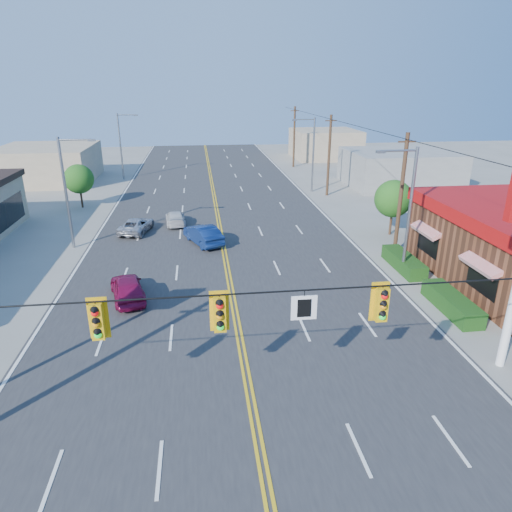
{
  "coord_description": "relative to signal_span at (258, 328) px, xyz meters",
  "views": [
    {
      "loc": [
        -1.63,
        -11.33,
        11.44
      ],
      "look_at": [
        1.45,
        12.76,
        2.2
      ],
      "focal_mm": 32.0,
      "sensor_mm": 36.0,
      "label": 1
    }
  ],
  "objects": [
    {
      "name": "ground",
      "position": [
        0.12,
        0.0,
        -4.89
      ],
      "size": [
        160.0,
        160.0,
        0.0
      ],
      "primitive_type": "plane",
      "color": "gray",
      "rests_on": "ground"
    },
    {
      "name": "streetlight_ne",
      "position": [
        10.91,
        38.0,
        -0.37
      ],
      "size": [
        2.55,
        0.25,
        8.0
      ],
      "color": "gray",
      "rests_on": "ground"
    },
    {
      "name": "road",
      "position": [
        0.12,
        20.0,
        -4.86
      ],
      "size": [
        20.0,
        120.0,
        0.06
      ],
      "primitive_type": "cube",
      "color": "#2D2D30",
      "rests_on": "ground"
    },
    {
      "name": "car_magenta",
      "position": [
        -5.69,
        12.49,
        -4.18
      ],
      "size": [
        2.62,
        4.4,
        1.4
      ],
      "primitive_type": "imported",
      "rotation": [
        0.0,
        0.0,
        3.39
      ],
      "color": "maroon",
      "rests_on": "ground"
    },
    {
      "name": "utility_pole_mid",
      "position": [
        12.32,
        36.0,
        -0.69
      ],
      "size": [
        0.28,
        0.28,
        8.4
      ],
      "primitive_type": "cylinder",
      "color": "#47301E",
      "rests_on": "ground"
    },
    {
      "name": "tree_west",
      "position": [
        -12.88,
        34.0,
        -2.09
      ],
      "size": [
        2.8,
        2.8,
        4.2
      ],
      "color": "#47301E",
      "rests_on": "ground"
    },
    {
      "name": "signal_span",
      "position": [
        0.0,
        0.0,
        0.0
      ],
      "size": [
        24.32,
        0.34,
        9.0
      ],
      "color": "#47301E",
      "rests_on": "ground"
    },
    {
      "name": "car_silver",
      "position": [
        -6.64,
        25.0,
        -4.29
      ],
      "size": [
        2.9,
        4.6,
        1.18
      ],
      "primitive_type": "imported",
      "rotation": [
        0.0,
        0.0,
        2.91
      ],
      "color": "#B3B3B9",
      "rests_on": "ground"
    },
    {
      "name": "bld_east_mid",
      "position": [
        22.12,
        40.0,
        -2.89
      ],
      "size": [
        12.0,
        10.0,
        4.0
      ],
      "primitive_type": "cube",
      "color": "gray",
      "rests_on": "ground"
    },
    {
      "name": "utility_pole_far",
      "position": [
        12.32,
        54.0,
        -0.69
      ],
      "size": [
        0.28,
        0.28,
        8.4
      ],
      "primitive_type": "cylinder",
      "color": "#47301E",
      "rests_on": "ground"
    },
    {
      "name": "bld_west_far",
      "position": [
        -19.88,
        48.0,
        -2.79
      ],
      "size": [
        11.0,
        12.0,
        4.2
      ],
      "primitive_type": "cube",
      "color": "tan",
      "rests_on": "ground"
    },
    {
      "name": "tree_kfc_rear",
      "position": [
        13.62,
        22.0,
        -1.95
      ],
      "size": [
        2.94,
        2.94,
        4.41
      ],
      "color": "#47301E",
      "rests_on": "ground"
    },
    {
      "name": "utility_pole_near",
      "position": [
        12.32,
        18.0,
        -0.69
      ],
      "size": [
        0.28,
        0.28,
        8.4
      ],
      "primitive_type": "cylinder",
      "color": "#47301E",
      "rests_on": "ground"
    },
    {
      "name": "car_white",
      "position": [
        -3.59,
        26.86,
        -4.32
      ],
      "size": [
        1.89,
        3.99,
        1.12
      ],
      "primitive_type": "imported",
      "rotation": [
        0.0,
        0.0,
        3.23
      ],
      "color": "silver",
      "rests_on": "ground"
    },
    {
      "name": "streetlight_sw",
      "position": [
        -10.67,
        22.0,
        -0.37
      ],
      "size": [
        2.55,
        0.25,
        8.0
      ],
      "color": "gray",
      "rests_on": "ground"
    },
    {
      "name": "streetlight_nw",
      "position": [
        -10.67,
        48.0,
        -0.37
      ],
      "size": [
        2.55,
        0.25,
        8.0
      ],
      "color": "gray",
      "rests_on": "ground"
    },
    {
      "name": "bld_east_far",
      "position": [
        19.12,
        62.0,
        -2.69
      ],
      "size": [
        10.0,
        10.0,
        4.4
      ],
      "primitive_type": "cube",
      "color": "tan",
      "rests_on": "ground"
    },
    {
      "name": "car_blue",
      "position": [
        -1.32,
        21.49,
        -4.16
      ],
      "size": [
        3.12,
        4.68,
        1.46
      ],
      "primitive_type": "imported",
      "rotation": [
        0.0,
        0.0,
        3.54
      ],
      "color": "navy",
      "rests_on": "ground"
    },
    {
      "name": "streetlight_se",
      "position": [
        10.91,
        14.0,
        -0.37
      ],
      "size": [
        2.55,
        0.25,
        8.0
      ],
      "color": "gray",
      "rests_on": "ground"
    }
  ]
}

